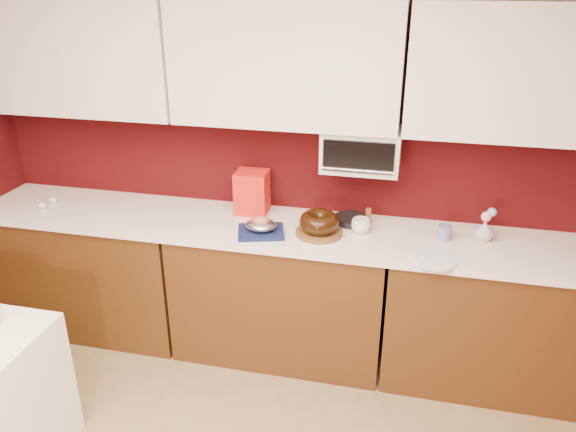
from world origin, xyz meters
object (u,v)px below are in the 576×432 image
at_px(coffee_mug, 361,224).
at_px(blue_jar, 444,232).
at_px(foil_ham_nest, 261,225).
at_px(flower_vase, 484,229).
at_px(toaster_oven, 361,149).
at_px(pandoro_box, 252,192).
at_px(bundt_cake, 319,222).

bearing_deg(coffee_mug, blue_jar, 2.14).
bearing_deg(foil_ham_nest, flower_vase, 9.20).
relative_size(foil_ham_nest, coffee_mug, 1.70).
bearing_deg(foil_ham_nest, toaster_oven, 27.90).
bearing_deg(flower_vase, pandoro_box, 176.32).
xyz_separation_m(toaster_oven, coffee_mug, (0.03, -0.14, -0.42)).
height_order(coffee_mug, flower_vase, flower_vase).
bearing_deg(toaster_oven, flower_vase, -6.16).
xyz_separation_m(foil_ham_nest, coffee_mug, (0.57, 0.14, -0.00)).
distance_m(bundt_cake, blue_jar, 0.72).
distance_m(coffee_mug, flower_vase, 0.70).
distance_m(pandoro_box, flower_vase, 1.42).
height_order(toaster_oven, pandoro_box, toaster_oven).
distance_m(bundt_cake, flower_vase, 0.95).
bearing_deg(pandoro_box, flower_vase, -5.98).
xyz_separation_m(pandoro_box, blue_jar, (1.19, -0.14, -0.09)).
xyz_separation_m(toaster_oven, blue_jar, (0.51, -0.12, -0.43)).
relative_size(pandoro_box, blue_jar, 3.05).
distance_m(toaster_oven, bundt_cake, 0.50).
relative_size(pandoro_box, flower_vase, 2.04).
height_order(toaster_oven, coffee_mug, toaster_oven).
height_order(foil_ham_nest, flower_vase, flower_vase).
relative_size(bundt_cake, flower_vase, 1.77).
height_order(coffee_mug, blue_jar, coffee_mug).
xyz_separation_m(toaster_oven, foil_ham_nest, (-0.54, -0.29, -0.42)).
distance_m(toaster_oven, foil_ham_nest, 0.74).
xyz_separation_m(toaster_oven, bundt_cake, (-0.20, -0.22, -0.39)).
relative_size(toaster_oven, bundt_cake, 1.90).
relative_size(bundt_cake, pandoro_box, 0.86).
bearing_deg(flower_vase, coffee_mug, -174.92).
bearing_deg(foil_ham_nest, coffee_mug, 14.10).
bearing_deg(bundt_cake, blue_jar, 7.72).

